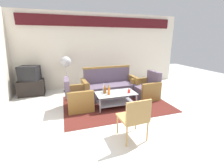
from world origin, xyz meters
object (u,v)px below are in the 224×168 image
object	(u,v)px
coffee_table	(116,98)
bottle_clear	(104,89)
armchair_left	(78,99)
wicker_chair	(135,116)
couch	(110,87)
television	(29,73)
bottle_brown	(105,90)
tv_stand	(32,88)
armchair_right	(146,90)
pedestal_fan	(66,64)
bottle_orange	(109,91)
cup	(129,91)
bottle_green	(109,89)

from	to	relation	value
coffee_table	bottle_clear	world-z (taller)	bottle_clear
armchair_left	wicker_chair	xyz separation A→B (m)	(0.84, -1.73, 0.21)
armchair_left	couch	bearing A→B (deg)	121.20
television	armchair_left	bearing A→B (deg)	147.57
bottle_brown	tv_stand	distance (m)	2.74
television	armchair_right	bearing A→B (deg)	173.75
coffee_table	bottle_clear	bearing A→B (deg)	148.99
tv_stand	pedestal_fan	world-z (taller)	pedestal_fan
armchair_right	coffee_table	xyz separation A→B (m)	(-1.15, -0.33, -0.02)
tv_stand	bottle_orange	bearing A→B (deg)	-40.21
cup	tv_stand	size ratio (longest dim) A/B	0.12
bottle_orange	bottle_green	distance (m)	0.19
couch	television	xyz separation A→B (m)	(-2.50, 0.93, 0.44)
television	bottle_green	bearing A→B (deg)	159.21
cup	tv_stand	world-z (taller)	tv_stand
pedestal_fan	wicker_chair	size ratio (longest dim) A/B	1.51
bottle_orange	pedestal_fan	world-z (taller)	pedestal_fan
tv_stand	television	xyz separation A→B (m)	(0.00, 0.00, 0.50)
armchair_right	bottle_green	size ratio (longest dim) A/B	3.77
bottle_green	bottle_clear	size ratio (longest dim) A/B	0.89
coffee_table	pedestal_fan	size ratio (longest dim) A/B	0.87
couch	coffee_table	size ratio (longest dim) A/B	1.66
armchair_left	armchair_right	size ratio (longest dim) A/B	1.00
bottle_orange	wicker_chair	world-z (taller)	wicker_chair
tv_stand	bottle_green	bearing A→B (deg)	-36.61
armchair_right	bottle_orange	size ratio (longest dim) A/B	3.27
couch	cup	xyz separation A→B (m)	(0.26, -0.96, 0.14)
armchair_right	wicker_chair	xyz separation A→B (m)	(-1.31, -1.86, 0.21)
coffee_table	bottle_brown	distance (m)	0.38
bottle_orange	armchair_left	bearing A→B (deg)	160.67
armchair_left	pedestal_fan	size ratio (longest dim) A/B	0.67
bottle_brown	bottle_clear	size ratio (longest dim) A/B	0.94
armchair_left	pedestal_fan	xyz separation A→B (m)	(-0.22, 1.63, 0.73)
armchair_right	bottle_clear	world-z (taller)	armchair_right
armchair_left	bottle_brown	size ratio (longest dim) A/B	3.58
armchair_right	television	world-z (taller)	television
couch	tv_stand	size ratio (longest dim) A/B	2.29
tv_stand	couch	bearing A→B (deg)	-20.31
television	wicker_chair	world-z (taller)	television
bottle_orange	wicker_chair	size ratio (longest dim) A/B	0.31
pedestal_fan	wicker_chair	xyz separation A→B (m)	(1.06, -3.36, -0.52)
bottle_brown	cup	world-z (taller)	bottle_brown
armchair_left	cup	world-z (taller)	armchair_left
armchair_left	bottle_brown	bearing A→B (deg)	78.50
cup	pedestal_fan	bearing A→B (deg)	129.21
armchair_left	armchair_right	distance (m)	2.16
armchair_left	cup	distance (m)	1.40
coffee_table	bottle_green	distance (m)	0.30
bottle_brown	pedestal_fan	bearing A→B (deg)	117.67
wicker_chair	coffee_table	bearing A→B (deg)	80.79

